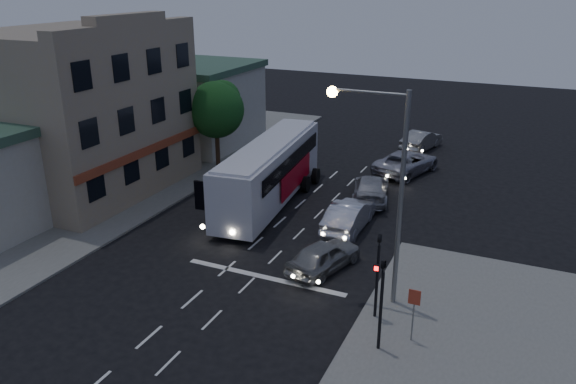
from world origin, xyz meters
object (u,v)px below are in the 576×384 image
at_px(car_sedan_c, 407,162).
at_px(traffic_signal_main, 378,266).
at_px(tour_bus, 270,171).
at_px(car_sedan_b, 371,188).
at_px(car_suv, 324,256).
at_px(streetlight, 386,174).
at_px(car_extra, 421,140).
at_px(regulatory_sign, 414,307).
at_px(car_sedan_a, 349,216).
at_px(street_tree, 216,107).
at_px(traffic_signal_side, 382,294).

bearing_deg(car_sedan_c, traffic_signal_main, 116.66).
bearing_deg(tour_bus, car_sedan_b, 22.39).
height_order(car_suv, car_sedan_c, car_sedan_c).
relative_size(tour_bus, streetlight, 1.42).
height_order(tour_bus, traffic_signal_main, traffic_signal_main).
bearing_deg(car_suv, car_extra, -73.86).
bearing_deg(tour_bus, regulatory_sign, -50.04).
height_order(car_suv, car_sedan_a, car_sedan_a).
distance_m(regulatory_sign, streetlight, 5.18).
bearing_deg(tour_bus, car_suv, -53.90).
relative_size(regulatory_sign, streetlight, 0.24).
bearing_deg(car_sedan_b, traffic_signal_main, 93.13).
distance_m(car_suv, regulatory_sign, 6.54).
relative_size(car_suv, traffic_signal_main, 1.05).
bearing_deg(car_sedan_a, streetlight, 117.99).
distance_m(car_extra, traffic_signal_main, 25.31).
xyz_separation_m(regulatory_sign, street_tree, (-17.51, 15.26, 2.90)).
xyz_separation_m(car_sedan_b, traffic_signal_main, (3.89, -12.70, 1.67)).
distance_m(car_suv, traffic_signal_side, 6.66).
height_order(traffic_signal_main, street_tree, street_tree).
xyz_separation_m(tour_bus, car_suv, (6.06, -6.67, -1.35)).
distance_m(tour_bus, car_sedan_c, 11.12).
xyz_separation_m(car_sedan_a, streetlight, (3.48, -6.49, 4.92)).
xyz_separation_m(car_sedan_a, traffic_signal_main, (3.74, -7.91, 1.61)).
bearing_deg(car_sedan_a, car_extra, -91.72).
relative_size(traffic_signal_main, streetlight, 0.46).
xyz_separation_m(car_extra, traffic_signal_side, (4.00, -27.02, 1.64)).
distance_m(traffic_signal_main, streetlight, 3.61).
height_order(traffic_signal_side, streetlight, streetlight).
bearing_deg(streetlight, traffic_signal_side, -74.30).
relative_size(car_sedan_c, traffic_signal_main, 1.41).
bearing_deg(car_extra, car_sedan_b, 100.75).
relative_size(car_sedan_a, traffic_signal_side, 1.20).
bearing_deg(car_extra, car_sedan_c, 105.83).
xyz_separation_m(traffic_signal_side, streetlight, (-0.96, 3.40, 3.31)).
xyz_separation_m(car_extra, traffic_signal_main, (3.30, -25.04, 1.64)).
xyz_separation_m(traffic_signal_main, traffic_signal_side, (0.70, -1.98, 0.00)).
relative_size(traffic_signal_main, traffic_signal_side, 1.00).
xyz_separation_m(car_sedan_a, regulatory_sign, (5.44, -8.93, 0.79)).
bearing_deg(car_sedan_c, tour_bus, 72.13).
bearing_deg(car_suv, car_sedan_a, -69.32).
distance_m(car_extra, regulatory_sign, 26.54).
xyz_separation_m(tour_bus, traffic_signal_main, (9.42, -9.70, 0.34)).
relative_size(car_sedan_c, traffic_signal_side, 1.41).
height_order(car_sedan_b, streetlight, streetlight).
height_order(tour_bus, car_sedan_b, tour_bus).
relative_size(car_sedan_b, traffic_signal_side, 1.27).
bearing_deg(car_sedan_a, car_suv, 94.13).
distance_m(car_sedan_a, car_sedan_c, 10.82).
xyz_separation_m(car_sedan_c, car_extra, (-0.25, 6.33, -0.03)).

